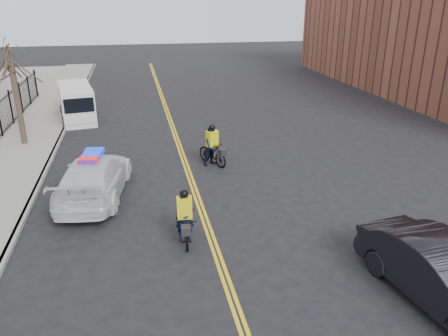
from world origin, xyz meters
TOP-DOWN VIEW (x-y plane):
  - ground at (0.00, 0.00)m, footprint 120.00×120.00m
  - center_line_left at (-0.08, 8.00)m, footprint 0.10×60.00m
  - center_line_right at (0.08, 8.00)m, footprint 0.10×60.00m
  - sidewalk at (-7.50, 8.00)m, footprint 3.00×60.00m
  - curb at (-6.00, 8.00)m, footprint 0.20×60.00m
  - street_tree at (-7.60, 10.00)m, footprint 3.20×3.20m
  - police_cruiser at (-3.71, 3.10)m, footprint 2.90×5.59m
  - dark_sedan at (4.94, -4.92)m, footprint 2.36×4.96m
  - cargo_van at (-5.47, 14.72)m, footprint 2.59×5.12m
  - cyclist_near at (-0.80, -0.79)m, footprint 0.74×1.80m
  - cyclist_far at (1.18, 5.48)m, footprint 1.35×1.85m

SIDE VIEW (x-z plane):
  - ground at x=0.00m, z-range 0.00..0.00m
  - center_line_left at x=-0.08m, z-range 0.00..0.01m
  - center_line_right at x=0.08m, z-range 0.00..0.01m
  - sidewalk at x=-7.50m, z-range 0.00..0.15m
  - curb at x=-6.00m, z-range 0.00..0.15m
  - cyclist_near at x=-0.80m, z-range -0.26..1.46m
  - cyclist_far at x=1.18m, z-range -0.20..1.66m
  - police_cruiser at x=-3.71m, z-range -0.07..1.64m
  - dark_sedan at x=4.94m, z-range 0.00..1.57m
  - cargo_van at x=-5.47m, z-range -0.02..2.03m
  - street_tree at x=-7.60m, z-range 1.13..5.93m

